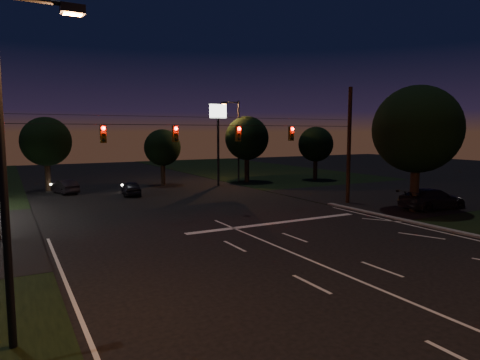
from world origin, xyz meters
TOP-DOWN VIEW (x-y plane):
  - ground at (0.00, 0.00)m, footprint 140.00×140.00m
  - cross_street_right at (20.00, 16.00)m, footprint 20.00×16.00m
  - stop_bar at (3.00, 11.50)m, footprint 12.00×0.50m
  - utility_pole_right at (12.00, 15.00)m, footprint 0.30×0.30m
  - signal_span at (-0.00, 14.96)m, footprint 24.00×0.40m
  - pole_sign_right at (8.00, 30.00)m, footprint 1.80×0.30m
  - street_light_left at (-11.24, 2.00)m, footprint 2.20×0.35m
  - street_light_right_far at (11.24, 32.00)m, footprint 2.20×0.35m
  - tree_right_near at (13.53, 10.17)m, footprint 6.00×6.00m
  - tree_far_b at (-7.98, 34.13)m, footprint 4.60×4.60m
  - tree_far_c at (3.02, 33.10)m, footprint 3.80×3.80m
  - tree_far_d at (12.02, 31.13)m, footprint 4.80×4.80m
  - tree_far_e at (20.02, 29.11)m, footprint 4.00×4.00m
  - car_oncoming_a at (-1.83, 27.36)m, footprint 2.02×3.89m
  - car_oncoming_b at (-6.81, 31.38)m, footprint 2.13×3.99m
  - car_cross at (15.45, 10.00)m, footprint 5.41×2.52m

SIDE VIEW (x-z plane):
  - ground at x=0.00m, z-range 0.00..0.00m
  - cross_street_right at x=20.00m, z-range -0.01..0.01m
  - utility_pole_right at x=12.00m, z-range -4.50..4.50m
  - stop_bar at x=3.00m, z-range 0.00..0.01m
  - car_oncoming_b at x=-6.81m, z-range 0.00..1.25m
  - car_oncoming_a at x=-1.83m, z-range 0.00..1.26m
  - car_cross at x=15.45m, z-range 0.00..1.53m
  - tree_far_c at x=3.02m, z-range 0.97..6.83m
  - tree_far_e at x=20.02m, z-range 1.03..7.20m
  - tree_far_b at x=-7.98m, z-range 1.12..8.10m
  - tree_far_d at x=12.02m, z-range 1.18..8.47m
  - street_light_left at x=-11.24m, z-range 0.74..9.74m
  - street_light_right_far at x=11.24m, z-range 0.74..9.74m
  - signal_span at x=0.00m, z-range 4.72..6.28m
  - tree_right_near at x=13.53m, z-range 1.30..10.06m
  - pole_sign_right at x=8.00m, z-range 2.04..10.44m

